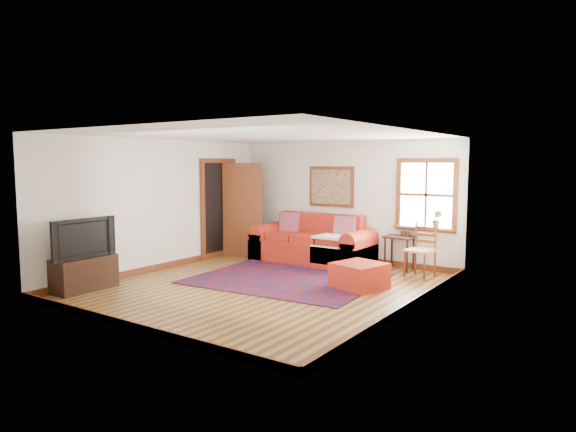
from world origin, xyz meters
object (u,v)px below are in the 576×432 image
Objects in this scene: side_table at (399,242)px; media_cabinet at (84,274)px; red_ottoman at (359,276)px; red_leather_sofa at (313,246)px; ladder_back_chair at (422,248)px.

media_cabinet is at bearing -129.26° from side_table.
red_leather_sofa is at bearing 154.86° from red_ottoman.
side_table is 5.66m from media_cabinet.
side_table is 0.67m from ladder_back_chair.
media_cabinet is (-3.61, -2.63, 0.06)m from red_ottoman.
red_ottoman is 1.12× the size of side_table.
red_ottoman is 4.46m from media_cabinet.
side_table is at bearing 105.25° from red_ottoman.
red_ottoman is at bearing 36.07° from media_cabinet.
ladder_back_chair is (2.34, -0.08, 0.20)m from red_leather_sofa.
red_leather_sofa is 2.35m from ladder_back_chair.
red_ottoman is 0.75× the size of ladder_back_chair.
red_leather_sofa is 1.81m from side_table.
red_ottoman is 1.78m from side_table.
red_leather_sofa reaches higher than side_table.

